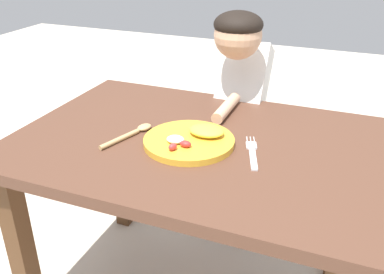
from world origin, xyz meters
The scene contains 5 objects.
dining_table centered at (0.00, 0.00, 0.58)m, with size 1.12×0.79×0.68m.
plate centered at (0.01, -0.04, 0.70)m, with size 0.28×0.28×0.05m.
fork centered at (0.20, -0.03, 0.69)m, with size 0.08×0.20×0.01m.
spoon centered at (-0.19, -0.05, 0.69)m, with size 0.09×0.21×0.02m.
person centered at (0.03, 0.44, 0.58)m, with size 0.18×0.46×1.02m.
Camera 1 is at (0.44, -1.11, 1.28)m, focal length 39.85 mm.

